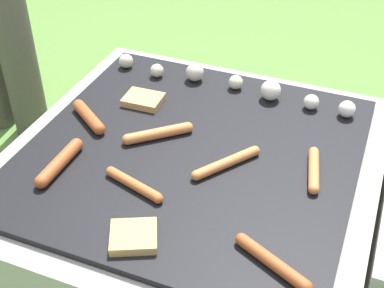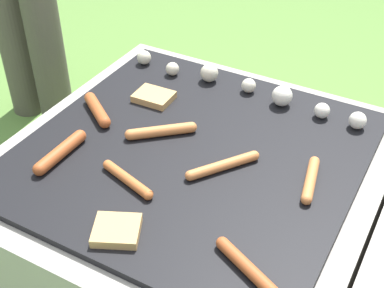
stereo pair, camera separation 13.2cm
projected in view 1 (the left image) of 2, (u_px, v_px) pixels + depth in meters
ground_plane at (192, 254)px, 1.56m from camera, size 14.00×14.00×0.00m
grill at (192, 207)px, 1.45m from camera, size 0.91×0.91×0.38m
sausage_back_right at (272, 262)px, 1.03m from camera, size 0.17×0.09×0.03m
sausage_front_left at (135, 185)px, 1.21m from camera, size 0.17×0.07×0.02m
sausage_back_left at (314, 170)px, 1.25m from camera, size 0.05×0.16×0.03m
sausage_front_center at (158, 133)px, 1.36m from camera, size 0.15×0.13×0.03m
sausage_mid_right at (60, 162)px, 1.27m from camera, size 0.03×0.18×0.03m
sausage_mid_left at (226, 163)px, 1.27m from camera, size 0.12×0.16×0.02m
sausage_front_right at (89, 117)px, 1.42m from camera, size 0.14×0.11×0.03m
bread_slice_right at (143, 100)px, 1.50m from camera, size 0.11×0.09×0.02m
bread_slice_center at (134, 237)px, 1.09m from camera, size 0.12×0.12×0.02m
mushroom_row at (236, 84)px, 1.54m from camera, size 0.72×0.08×0.06m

